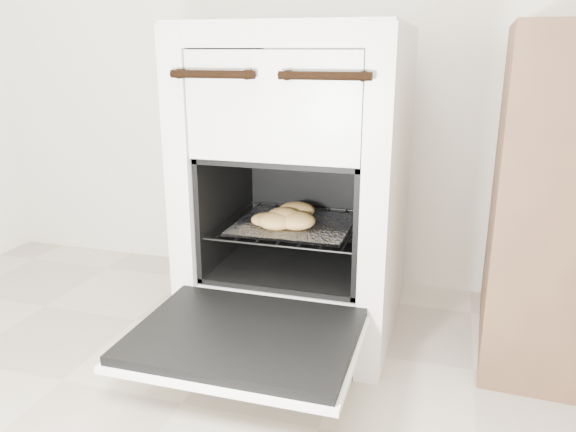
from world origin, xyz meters
name	(u,v)px	position (x,y,z in m)	size (l,w,h in m)	color
stove	(301,187)	(-0.18, 1.19, 0.42)	(0.56, 0.63, 0.86)	silver
oven_door	(245,338)	(-0.18, 0.71, 0.19)	(0.51, 0.39, 0.04)	black
oven_rack	(296,225)	(-0.18, 1.12, 0.33)	(0.41, 0.39, 0.01)	black
foil_sheet	(294,225)	(-0.18, 1.11, 0.33)	(0.32, 0.28, 0.01)	white
baked_rolls	(286,217)	(-0.19, 1.09, 0.36)	(0.21, 0.24, 0.05)	#D4AC55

